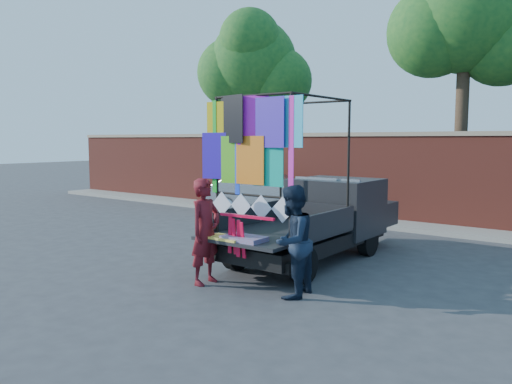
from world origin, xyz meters
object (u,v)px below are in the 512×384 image
Objects in this scene: woman at (205,231)px; man at (292,241)px; pickup_truck at (324,218)px; sedan at (272,196)px.

man is (1.53, 0.27, -0.02)m from woman.
pickup_truck reaches higher than woman.
woman is at bearing -166.10° from sedan.
man is (0.96, -2.67, 0.06)m from pickup_truck.
sedan is 2.35× the size of woman.
woman is at bearing -100.99° from pickup_truck.
sedan is at bearing 137.54° from pickup_truck.
man reaches higher than sedan.
woman reaches higher than man.
pickup_truck is 5.14m from sedan.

